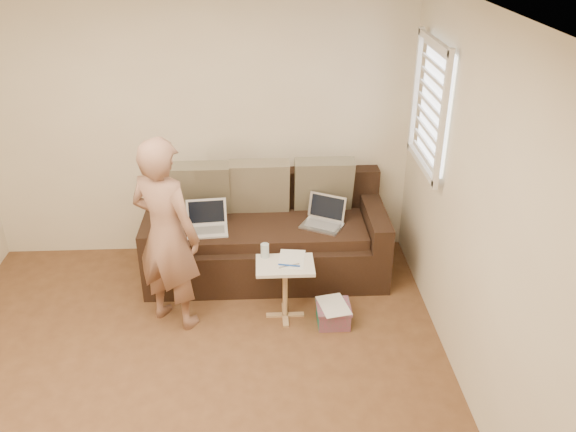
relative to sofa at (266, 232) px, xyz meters
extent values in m
plane|color=#55361F|center=(-0.62, -1.77, -0.42)|extent=(4.50, 4.50, 0.00)
plane|color=white|center=(-0.62, -1.77, 2.18)|extent=(4.50, 4.50, 0.00)
plane|color=beige|center=(-0.62, 0.48, 0.87)|extent=(4.00, 0.00, 4.00)
plane|color=beige|center=(1.38, -1.77, 0.87)|extent=(0.00, 4.50, 4.50)
imported|color=#865649|center=(-0.79, -0.73, 0.40)|extent=(0.72, 0.65, 1.64)
camera|label=1|loc=(-0.04, -4.87, 2.70)|focal=37.27mm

